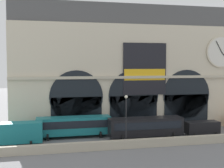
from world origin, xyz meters
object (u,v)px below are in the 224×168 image
at_px(box_truck_west, 15,133).
at_px(bus_midwest, 74,126).
at_px(bus_center, 146,127).
at_px(street_lamp_quayside, 126,114).
at_px(van_mideast, 202,127).

relative_size(box_truck_west, bus_midwest, 0.68).
xyz_separation_m(bus_center, street_lamp_quayside, (-3.98, -3.60, 2.63)).
bearing_deg(van_mideast, bus_center, 179.45).
height_order(bus_midwest, street_lamp_quayside, street_lamp_quayside).
relative_size(bus_midwest, bus_center, 1.00).
height_order(van_mideast, street_lamp_quayside, street_lamp_quayside).
bearing_deg(street_lamp_quayside, van_mideast, 15.11).
xyz_separation_m(box_truck_west, street_lamp_quayside, (14.50, -3.80, 2.71)).
distance_m(bus_midwest, van_mideast, 19.61).
distance_m(box_truck_west, bus_center, 18.48).
height_order(bus_center, van_mideast, bus_center).
height_order(box_truck_west, bus_center, box_truck_west).
distance_m(bus_midwest, bus_center, 10.74).
bearing_deg(bus_midwest, bus_center, -15.95).
bearing_deg(van_mideast, box_truck_west, 179.42).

